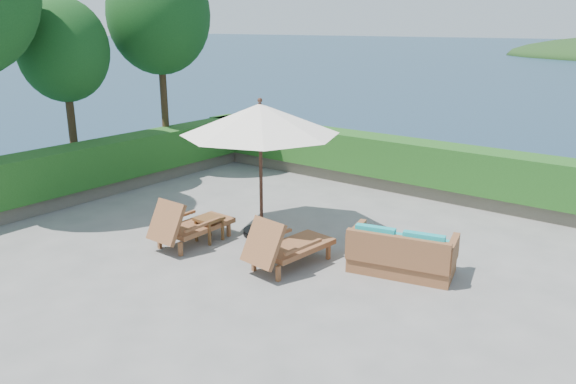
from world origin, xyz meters
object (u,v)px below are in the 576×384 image
Objects in this scene: side_table at (209,221)px; wicker_loveseat at (401,254)px; lounge_right at (286,245)px; patio_umbrella at (260,120)px; lounge_left at (188,225)px.

side_table is 3.85m from wicker_loveseat.
wicker_loveseat is at bearing 38.08° from lounge_right.
patio_umbrella reaches higher than wicker_loveseat.
side_table is at bearing -123.97° from patio_umbrella.
wicker_loveseat is at bearing 19.78° from lounge_left.
wicker_loveseat is (3.12, 0.07, -2.04)m from patio_umbrella.
wicker_loveseat is at bearing 14.58° from side_table.
wicker_loveseat is at bearing 1.27° from patio_umbrella.
lounge_right reaches higher than side_table.
lounge_right is 0.93× the size of wicker_loveseat.
lounge_right is at bearing 8.50° from lounge_left.
patio_umbrella is 1.80× the size of lounge_right.
lounge_left is at bearing -174.13° from wicker_loveseat.
lounge_right is (1.40, -0.99, -1.96)m from patio_umbrella.
lounge_right is at bearing -161.85° from wicker_loveseat.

